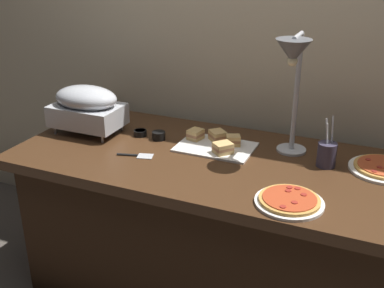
% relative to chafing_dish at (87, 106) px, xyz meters
% --- Properties ---
extents(back_wall, '(4.40, 0.04, 2.40)m').
position_rel_chafing_dish_xyz_m(back_wall, '(0.73, 0.46, 0.30)').
color(back_wall, '#C6B593').
rests_on(back_wall, ground_plane).
extents(buffet_table, '(1.90, 0.84, 0.76)m').
position_rel_chafing_dish_xyz_m(buffet_table, '(0.73, -0.04, -0.52)').
color(buffet_table, '#422816').
rests_on(buffet_table, ground_plane).
extents(chafing_dish, '(0.36, 0.23, 0.25)m').
position_rel_chafing_dish_xyz_m(chafing_dish, '(0.00, 0.00, 0.00)').
color(chafing_dish, '#B7BABF').
rests_on(chafing_dish, buffet_table).
extents(heat_lamp, '(0.15, 0.30, 0.57)m').
position_rel_chafing_dish_xyz_m(heat_lamp, '(1.03, 0.05, 0.30)').
color(heat_lamp, '#B7BABF').
rests_on(heat_lamp, buffet_table).
extents(pizza_plate_front, '(0.29, 0.29, 0.03)m').
position_rel_chafing_dish_xyz_m(pizza_plate_front, '(1.45, 0.12, -0.13)').
color(pizza_plate_front, white).
rests_on(pizza_plate_front, buffet_table).
extents(pizza_plate_center, '(0.26, 0.26, 0.03)m').
position_rel_chafing_dish_xyz_m(pizza_plate_center, '(1.13, -0.32, -0.13)').
color(pizza_plate_center, white).
rests_on(pizza_plate_center, buffet_table).
extents(sandwich_platter, '(0.36, 0.25, 0.06)m').
position_rel_chafing_dish_xyz_m(sandwich_platter, '(0.69, 0.08, -0.12)').
color(sandwich_platter, white).
rests_on(sandwich_platter, buffet_table).
extents(sauce_cup_near, '(0.07, 0.07, 0.04)m').
position_rel_chafing_dish_xyz_m(sauce_cup_near, '(0.38, 0.05, -0.12)').
color(sauce_cup_near, black).
rests_on(sauce_cup_near, buffet_table).
extents(sauce_cup_far, '(0.07, 0.07, 0.03)m').
position_rel_chafing_dish_xyz_m(sauce_cup_far, '(0.27, 0.06, -0.12)').
color(sauce_cup_far, black).
rests_on(sauce_cup_far, buffet_table).
extents(utensil_holder, '(0.08, 0.08, 0.23)m').
position_rel_chafing_dish_xyz_m(utensil_holder, '(1.21, 0.07, -0.08)').
color(utensil_holder, '#383347').
rests_on(utensil_holder, buffet_table).
extents(serving_spatula, '(0.17, 0.08, 0.01)m').
position_rel_chafing_dish_xyz_m(serving_spatula, '(0.38, -0.17, -0.14)').
color(serving_spatula, '#B7BABF').
rests_on(serving_spatula, buffet_table).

